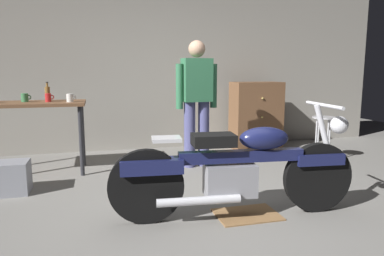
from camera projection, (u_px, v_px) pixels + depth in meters
ground_plane at (205, 207)px, 3.40m from camera, size 12.00×12.00×0.00m
back_wall at (156, 54)px, 5.82m from camera, size 8.00×0.12×3.10m
workbench at (31, 111)px, 4.40m from camera, size 1.30×0.64×0.90m
motorcycle at (238, 167)px, 3.10m from camera, size 2.19×0.60×1.00m
person_standing at (197, 98)px, 4.71m from camera, size 0.57×0.25×1.67m
shop_stool at (324, 127)px, 5.05m from camera, size 0.32×0.32×0.64m
wooden_dresser at (256, 115)px, 5.90m from camera, size 0.80×0.47×1.10m
drip_tray at (247, 214)px, 3.20m from camera, size 0.56×0.40×0.01m
storage_bin at (7, 178)px, 3.74m from camera, size 0.44×0.32×0.34m
mug_green_speckled at (25, 98)px, 4.40m from camera, size 0.12×0.08×0.10m
mug_white_ceramic at (70, 98)px, 4.39m from camera, size 0.11×0.08×0.10m
mug_red_diner at (48, 98)px, 4.42m from camera, size 0.11×0.07×0.10m
bottle at (48, 93)px, 4.54m from camera, size 0.06×0.06×0.24m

